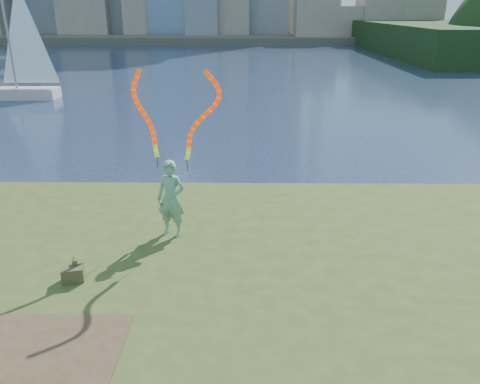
{
  "coord_description": "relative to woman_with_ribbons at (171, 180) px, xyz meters",
  "views": [
    {
      "loc": [
        1.38,
        -8.65,
        5.94
      ],
      "look_at": [
        1.26,
        1.0,
        2.13
      ],
      "focal_mm": 35.0,
      "sensor_mm": 36.0,
      "label": 1
    }
  ],
  "objects": [
    {
      "name": "dirt_patch",
      "position": [
        -1.83,
        -4.76,
        -1.38
      ],
      "size": [
        3.2,
        3.0,
        0.02
      ],
      "primitive_type": "cube",
      "color": "#47331E",
      "rests_on": "grassy_knoll"
    },
    {
      "name": "canvas_bag",
      "position": [
        -1.72,
        -2.11,
        -1.23
      ],
      "size": [
        0.48,
        0.54,
        0.4
      ],
      "rotation": [
        0.0,
        0.0,
        0.26
      ],
      "color": "#444522",
      "rests_on": "grassy_knoll"
    },
    {
      "name": "sailboat",
      "position": [
        -13.97,
        22.66,
        -0.67
      ],
      "size": [
        5.84,
        1.84,
        8.85
      ],
      "rotation": [
        0.0,
        0.0,
        0.02
      ],
      "color": "beige",
      "rests_on": "ground"
    },
    {
      "name": "ground",
      "position": [
        0.37,
        -1.56,
        -2.19
      ],
      "size": [
        320.0,
        320.0,
        0.0
      ],
      "primitive_type": "plane",
      "color": "#1A2741",
      "rests_on": "ground"
    },
    {
      "name": "far_shore",
      "position": [
        0.37,
        93.44,
        -1.59
      ],
      "size": [
        320.0,
        40.0,
        1.2
      ],
      "primitive_type": "cube",
      "color": "#4A4536",
      "rests_on": "ground"
    },
    {
      "name": "woman_with_ribbons",
      "position": [
        0.0,
        0.0,
        0.0
      ],
      "size": [
        2.08,
        0.72,
        4.23
      ],
      "rotation": [
        0.0,
        0.0,
        -0.27
      ],
      "color": "#156D32",
      "rests_on": "grassy_knoll"
    },
    {
      "name": "grassy_knoll",
      "position": [
        0.37,
        -3.86,
        -1.85
      ],
      "size": [
        20.0,
        18.0,
        0.8
      ],
      "color": "#3B4B1A",
      "rests_on": "ground"
    }
  ]
}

